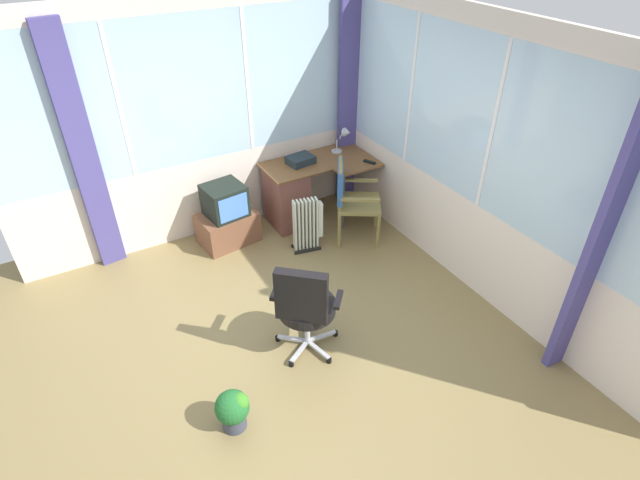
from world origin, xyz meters
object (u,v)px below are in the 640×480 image
office_chair (305,304)px  tv_on_stand (227,218)px  potted_plant (233,409)px  desk (291,193)px  paper_tray (300,160)px  wooden_armchair (348,192)px  space_heater (308,224)px  tv_remote (370,162)px  desk_lamp (345,137)px

office_chair → tv_on_stand: size_ratio=1.34×
potted_plant → desk: bearing=54.4°
potted_plant → paper_tray: bearing=52.3°
wooden_armchair → space_heater: (-0.51, 0.01, -0.27)m
tv_remote → paper_tray: size_ratio=0.50×
desk_lamp → tv_remote: desk_lamp is taller
tv_remote → potted_plant: 3.31m
desk → space_heater: (-0.09, -0.60, -0.07)m
tv_on_stand → desk_lamp: bearing=2.0°
desk → office_chair: size_ratio=1.33×
desk → wooden_armchair: size_ratio=1.38×
office_chair → wooden_armchair: bearing=46.5°
desk_lamp → tv_on_stand: 1.71m
space_heater → potted_plant: bearing=-132.3°
desk_lamp → wooden_armchair: 0.82m
tv_remote → tv_on_stand: tv_remote is taller
tv_remote → potted_plant: size_ratio=0.42×
desk → office_chair: bearing=-113.8°
tv_remote → space_heater: tv_remote is taller
tv_remote → wooden_armchair: bearing=-176.2°
office_chair → space_heater: 1.59m
tv_remote → potted_plant: bearing=-167.3°
tv_on_stand → potted_plant: tv_on_stand is taller
desk → tv_remote: 1.01m
tv_remote → office_chair: office_chair is taller
paper_tray → potted_plant: paper_tray is taller
desk → wooden_armchair: bearing=-55.4°
tv_on_stand → potted_plant: 2.51m
desk → paper_tray: (0.16, 0.04, 0.39)m
wooden_armchair → office_chair: (-1.29, -1.36, -0.04)m
office_chair → potted_plant: size_ratio=2.74×
wooden_armchair → office_chair: bearing=-133.5°
desk → wooden_armchair: 0.77m
desk_lamp → wooden_armchair: bearing=-118.3°
office_chair → potted_plant: office_chair is taller
space_heater → potted_plant: size_ratio=1.80×
desk_lamp → tv_on_stand: desk_lamp is taller
desk_lamp → space_heater: size_ratio=0.50×
desk_lamp → tv_on_stand: (-1.60, -0.06, -0.62)m
desk_lamp → paper_tray: desk_lamp is taller
paper_tray → tv_on_stand: paper_tray is taller
desk_lamp → tv_remote: size_ratio=2.13×
tv_remote → space_heater: bearing=168.6°
paper_tray → tv_on_stand: 1.09m
office_chair → tv_remote: bearing=42.7°
tv_remote → desk_lamp: bearing=79.2°
potted_plant → space_heater: bearing=47.7°
desk_lamp → office_chair: desk_lamp is taller
wooden_armchair → potted_plant: (-2.12, -1.76, -0.39)m
desk_lamp → space_heater: bearing=-143.5°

